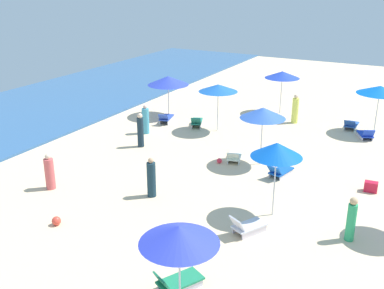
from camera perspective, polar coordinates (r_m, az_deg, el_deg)
name	(u,v)px	position (r m, az deg, el deg)	size (l,w,h in m)	color
umbrella_0	(168,81)	(27.92, -2.99, 7.94)	(2.49, 2.49, 2.48)	silver
lounge_chair_0_0	(166,118)	(27.07, -3.25, 3.28)	(1.54, 0.92, 0.68)	silver
umbrella_1	(380,90)	(26.59, 22.31, 6.30)	(2.42, 2.42, 2.65)	silver
lounge_chair_1_0	(366,134)	(26.06, 20.75, 1.18)	(1.38, 1.07, 0.65)	silver
lounge_chair_1_1	(351,125)	(27.41, 19.16, 2.34)	(1.38, 0.67, 0.65)	silver
umbrella_2	(218,88)	(25.06, 3.27, 7.02)	(2.14, 2.14, 2.64)	silver
lounge_chair_2_0	(197,122)	(26.29, 0.59, 2.82)	(1.57, 1.06, 0.72)	silver
umbrella_3	(282,75)	(29.00, 11.16, 8.50)	(2.14, 2.14, 2.65)	silver
umbrella_4	(263,113)	(20.60, 8.80, 3.90)	(2.05, 2.05, 2.69)	silver
lounge_chair_4_0	(280,171)	(20.18, 10.87, -3.28)	(1.47, 0.86, 0.63)	silver
lounge_chair_4_1	(234,156)	(21.52, 5.29, -1.48)	(1.49, 0.93, 0.62)	silver
umbrella_5	(277,150)	(16.07, 10.48, -0.66)	(1.81, 1.81, 2.79)	silver
lounge_chair_5_0	(247,226)	(15.74, 6.86, -10.03)	(1.40, 1.12, 0.73)	silver
umbrella_7	(179,235)	(11.19, -1.61, -11.15)	(1.99, 1.99, 2.58)	silver
lounge_chair_7_0	(177,282)	(13.21, -1.84, -16.65)	(1.47, 1.17, 0.65)	silver
beachgoer_0	(50,173)	(19.40, -17.27, -3.38)	(0.45, 0.45, 1.51)	#D8595A
beachgoer_2	(151,179)	(17.94, -5.07, -4.24)	(0.45, 0.45, 1.62)	#193341
beachgoer_3	(295,110)	(27.52, 12.69, 4.24)	(0.51, 0.51, 1.71)	#E2EA5C
beachgoer_5	(140,131)	(23.17, -6.42, 1.71)	(0.45, 0.45, 1.75)	#182C39
beachgoer_6	(351,220)	(15.89, 19.18, -8.81)	(0.38, 0.38, 1.55)	#2CA466
beachgoer_7	(146,120)	(25.16, -5.79, 3.00)	(0.54, 0.54, 1.61)	#449EBA
beach_ball_0	(56,221)	(16.83, -16.49, -9.08)	(0.32, 0.32, 0.32)	#E54434
beach_ball_1	(219,161)	(21.24, 3.42, -2.03)	(0.24, 0.24, 0.24)	#F02E44
cooler_box_2	(371,187)	(19.80, 21.33, -4.91)	(0.51, 0.31, 0.42)	red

